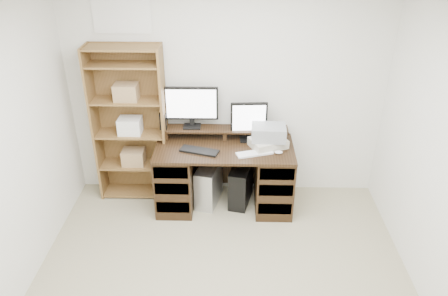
{
  "coord_description": "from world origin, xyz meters",
  "views": [
    {
      "loc": [
        0.09,
        -2.51,
        3.01
      ],
      "look_at": [
        -0.01,
        1.43,
        0.85
      ],
      "focal_mm": 35.0,
      "sensor_mm": 36.0,
      "label": 1
    }
  ],
  "objects_px": {
    "tower_silver": "(209,184)",
    "tower_black": "(241,184)",
    "desk": "(224,175)",
    "monitor_small": "(249,120)",
    "monitor_wide": "(191,105)",
    "printer": "(268,143)",
    "bookshelf": "(130,123)"
  },
  "relations": [
    {
      "from": "bookshelf",
      "to": "desk",
      "type": "bearing_deg",
      "value": -11.42
    },
    {
      "from": "desk",
      "to": "monitor_small",
      "type": "bearing_deg",
      "value": 34.54
    },
    {
      "from": "monitor_wide",
      "to": "monitor_small",
      "type": "height_order",
      "value": "monitor_wide"
    },
    {
      "from": "monitor_wide",
      "to": "tower_black",
      "type": "xyz_separation_m",
      "value": [
        0.56,
        -0.2,
        -0.9
      ]
    },
    {
      "from": "tower_silver",
      "to": "monitor_wide",
      "type": "bearing_deg",
      "value": 145.42
    },
    {
      "from": "desk",
      "to": "monitor_small",
      "type": "relative_size",
      "value": 3.42
    },
    {
      "from": "monitor_wide",
      "to": "tower_black",
      "type": "distance_m",
      "value": 1.07
    },
    {
      "from": "monitor_wide",
      "to": "monitor_small",
      "type": "xyz_separation_m",
      "value": [
        0.63,
        -0.07,
        -0.14
      ]
    },
    {
      "from": "printer",
      "to": "bookshelf",
      "type": "relative_size",
      "value": 0.2
    },
    {
      "from": "desk",
      "to": "monitor_small",
      "type": "xyz_separation_m",
      "value": [
        0.26,
        0.18,
        0.6
      ]
    },
    {
      "from": "monitor_wide",
      "to": "printer",
      "type": "xyz_separation_m",
      "value": [
        0.84,
        -0.23,
        -0.33
      ]
    },
    {
      "from": "monitor_wide",
      "to": "tower_silver",
      "type": "height_order",
      "value": "monitor_wide"
    },
    {
      "from": "printer",
      "to": "bookshelf",
      "type": "distance_m",
      "value": 1.54
    },
    {
      "from": "desk",
      "to": "printer",
      "type": "relative_size",
      "value": 4.08
    },
    {
      "from": "monitor_small",
      "to": "monitor_wide",
      "type": "bearing_deg",
      "value": 170.21
    },
    {
      "from": "monitor_wide",
      "to": "printer",
      "type": "distance_m",
      "value": 0.93
    },
    {
      "from": "desk",
      "to": "tower_silver",
      "type": "height_order",
      "value": "desk"
    },
    {
      "from": "monitor_wide",
      "to": "tower_silver",
      "type": "distance_m",
      "value": 0.93
    },
    {
      "from": "printer",
      "to": "bookshelf",
      "type": "bearing_deg",
      "value": 147.7
    },
    {
      "from": "tower_silver",
      "to": "tower_black",
      "type": "bearing_deg",
      "value": 13.55
    },
    {
      "from": "printer",
      "to": "monitor_small",
      "type": "bearing_deg",
      "value": 116.67
    },
    {
      "from": "desk",
      "to": "tower_silver",
      "type": "xyz_separation_m",
      "value": [
        -0.18,
        0.05,
        -0.15
      ]
    },
    {
      "from": "desk",
      "to": "tower_black",
      "type": "relative_size",
      "value": 3.0
    },
    {
      "from": "desk",
      "to": "printer",
      "type": "bearing_deg",
      "value": 1.8
    },
    {
      "from": "tower_silver",
      "to": "tower_black",
      "type": "distance_m",
      "value": 0.37
    },
    {
      "from": "monitor_small",
      "to": "bookshelf",
      "type": "height_order",
      "value": "bookshelf"
    },
    {
      "from": "printer",
      "to": "tower_black",
      "type": "distance_m",
      "value": 0.63
    },
    {
      "from": "monitor_wide",
      "to": "monitor_small",
      "type": "relative_size",
      "value": 1.34
    },
    {
      "from": "monitor_wide",
      "to": "bookshelf",
      "type": "height_order",
      "value": "bookshelf"
    },
    {
      "from": "tower_silver",
      "to": "tower_black",
      "type": "relative_size",
      "value": 0.95
    },
    {
      "from": "desk",
      "to": "tower_black",
      "type": "distance_m",
      "value": 0.25
    },
    {
      "from": "tower_black",
      "to": "monitor_small",
      "type": "bearing_deg",
      "value": 73.04
    }
  ]
}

